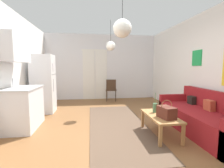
{
  "coord_description": "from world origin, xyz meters",
  "views": [
    {
      "loc": [
        -0.49,
        -3.21,
        1.36
      ],
      "look_at": [
        0.11,
        1.22,
        0.89
      ],
      "focal_mm": 25.96,
      "sensor_mm": 36.0,
      "label": 1
    }
  ],
  "objects_px": {
    "pendant_lamp_near": "(122,28)",
    "accent_chair": "(111,89)",
    "coffee_table": "(160,118)",
    "pendant_lamp_far": "(111,46)",
    "couch": "(204,119)",
    "handbag": "(166,112)",
    "bamboo_vase": "(155,108)",
    "refrigerator": "(43,84)"
  },
  "relations": [
    {
      "from": "pendant_lamp_near",
      "to": "accent_chair",
      "type": "bearing_deg",
      "value": 85.3
    },
    {
      "from": "couch",
      "to": "bamboo_vase",
      "type": "relative_size",
      "value": 5.3
    },
    {
      "from": "bamboo_vase",
      "to": "handbag",
      "type": "xyz_separation_m",
      "value": [
        0.06,
        -0.4,
        0.01
      ]
    },
    {
      "from": "coffee_table",
      "to": "pendant_lamp_far",
      "type": "bearing_deg",
      "value": 112.44
    },
    {
      "from": "couch",
      "to": "refrigerator",
      "type": "bearing_deg",
      "value": 151.74
    },
    {
      "from": "bamboo_vase",
      "to": "accent_chair",
      "type": "distance_m",
      "value": 3.23
    },
    {
      "from": "accent_chair",
      "to": "refrigerator",
      "type": "bearing_deg",
      "value": 39.76
    },
    {
      "from": "coffee_table",
      "to": "pendant_lamp_far",
      "type": "xyz_separation_m",
      "value": [
        -0.76,
        1.84,
        1.61
      ]
    },
    {
      "from": "handbag",
      "to": "pendant_lamp_near",
      "type": "distance_m",
      "value": 1.7
    },
    {
      "from": "coffee_table",
      "to": "bamboo_vase",
      "type": "relative_size",
      "value": 2.45
    },
    {
      "from": "couch",
      "to": "coffee_table",
      "type": "relative_size",
      "value": 2.16
    },
    {
      "from": "pendant_lamp_near",
      "to": "bamboo_vase",
      "type": "bearing_deg",
      "value": 33.27
    },
    {
      "from": "handbag",
      "to": "accent_chair",
      "type": "distance_m",
      "value": 3.64
    },
    {
      "from": "couch",
      "to": "pendant_lamp_near",
      "type": "distance_m",
      "value": 2.53
    },
    {
      "from": "handbag",
      "to": "refrigerator",
      "type": "bearing_deg",
      "value": 140.75
    },
    {
      "from": "accent_chair",
      "to": "pendant_lamp_near",
      "type": "xyz_separation_m",
      "value": [
        -0.31,
        -3.72,
        1.48
      ]
    },
    {
      "from": "pendant_lamp_far",
      "to": "coffee_table",
      "type": "bearing_deg",
      "value": -67.56
    },
    {
      "from": "handbag",
      "to": "pendant_lamp_near",
      "type": "xyz_separation_m",
      "value": [
        -0.87,
        -0.13,
        1.45
      ]
    },
    {
      "from": "bamboo_vase",
      "to": "pendant_lamp_near",
      "type": "relative_size",
      "value": 0.46
    },
    {
      "from": "coffee_table",
      "to": "refrigerator",
      "type": "bearing_deg",
      "value": 143.04
    },
    {
      "from": "handbag",
      "to": "pendant_lamp_far",
      "type": "relative_size",
      "value": 0.42
    },
    {
      "from": "accent_chair",
      "to": "pendant_lamp_near",
      "type": "bearing_deg",
      "value": 94.08
    },
    {
      "from": "couch",
      "to": "handbag",
      "type": "bearing_deg",
      "value": -165.18
    },
    {
      "from": "couch",
      "to": "handbag",
      "type": "height_order",
      "value": "couch"
    },
    {
      "from": "couch",
      "to": "bamboo_vase",
      "type": "xyz_separation_m",
      "value": [
        -1.02,
        0.15,
        0.23
      ]
    },
    {
      "from": "couch",
      "to": "refrigerator",
      "type": "distance_m",
      "value": 4.28
    },
    {
      "from": "coffee_table",
      "to": "pendant_lamp_far",
      "type": "relative_size",
      "value": 1.14
    },
    {
      "from": "bamboo_vase",
      "to": "coffee_table",
      "type": "bearing_deg",
      "value": -80.66
    },
    {
      "from": "refrigerator",
      "to": "pendant_lamp_far",
      "type": "xyz_separation_m",
      "value": [
        1.99,
        -0.23,
        1.12
      ]
    },
    {
      "from": "handbag",
      "to": "pendant_lamp_near",
      "type": "relative_size",
      "value": 0.41
    },
    {
      "from": "couch",
      "to": "coffee_table",
      "type": "xyz_separation_m",
      "value": [
        -0.99,
        -0.06,
        0.08
      ]
    },
    {
      "from": "bamboo_vase",
      "to": "pendant_lamp_far",
      "type": "bearing_deg",
      "value": 113.95
    },
    {
      "from": "pendant_lamp_far",
      "to": "accent_chair",
      "type": "bearing_deg",
      "value": 82.0
    },
    {
      "from": "couch",
      "to": "accent_chair",
      "type": "distance_m",
      "value": 3.68
    },
    {
      "from": "pendant_lamp_near",
      "to": "pendant_lamp_far",
      "type": "bearing_deg",
      "value": 87.69
    },
    {
      "from": "coffee_table",
      "to": "pendant_lamp_near",
      "type": "xyz_separation_m",
      "value": [
        -0.85,
        -0.33,
        1.62
      ]
    },
    {
      "from": "bamboo_vase",
      "to": "refrigerator",
      "type": "bearing_deg",
      "value": 145.54
    },
    {
      "from": "coffee_table",
      "to": "accent_chair",
      "type": "bearing_deg",
      "value": 99.04
    },
    {
      "from": "pendant_lamp_far",
      "to": "pendant_lamp_near",
      "type": "bearing_deg",
      "value": -92.31
    },
    {
      "from": "coffee_table",
      "to": "pendant_lamp_near",
      "type": "bearing_deg",
      "value": -158.84
    },
    {
      "from": "bamboo_vase",
      "to": "handbag",
      "type": "bearing_deg",
      "value": -82.02
    },
    {
      "from": "handbag",
      "to": "refrigerator",
      "type": "relative_size",
      "value": 0.21
    }
  ]
}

